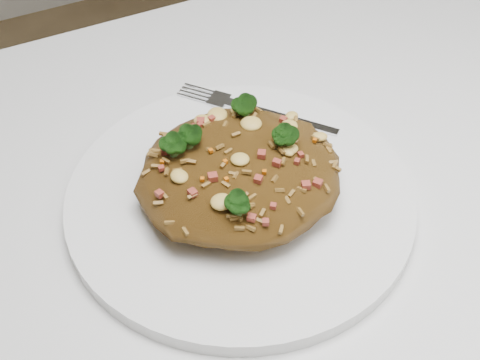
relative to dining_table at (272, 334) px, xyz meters
name	(u,v)px	position (x,y,z in m)	size (l,w,h in m)	color
dining_table	(272,334)	(0.00, 0.00, 0.00)	(1.20, 0.80, 0.75)	silver
plate	(240,198)	(0.01, 0.08, 0.10)	(0.29, 0.29, 0.01)	white
fried_rice	(240,167)	(0.01, 0.08, 0.13)	(0.17, 0.15, 0.07)	brown
fork	(264,112)	(0.07, 0.16, 0.11)	(0.11, 0.14, 0.00)	silver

